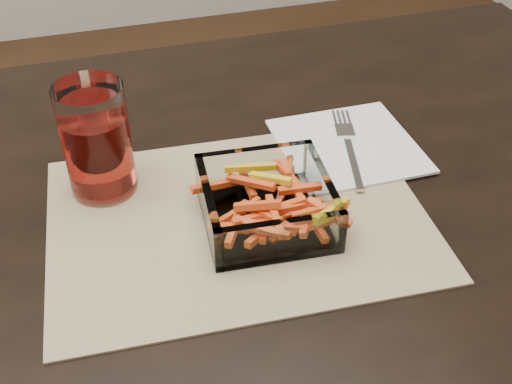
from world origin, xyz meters
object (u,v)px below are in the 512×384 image
Objects in this scene: fork at (348,144)px; dining_table at (147,270)px; glass_bowl at (267,205)px; tumbler at (97,144)px.

dining_table is at bearing -153.50° from fork.
glass_bowl is at bearing -18.79° from dining_table.
fork is (0.15, 0.11, -0.02)m from glass_bowl.
glass_bowl reaches higher than fork.
fork is (0.30, 0.06, 0.10)m from dining_table.
tumbler is (-0.18, 0.12, 0.04)m from glass_bowl.
tumbler is at bearing 113.93° from dining_table.
fork is (0.33, -0.01, -0.06)m from tumbler.
dining_table is 0.32m from fork.
glass_bowl is 0.85× the size of fork.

